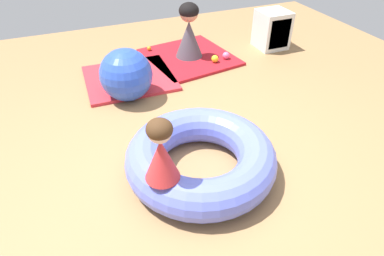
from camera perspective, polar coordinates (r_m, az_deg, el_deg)
name	(u,v)px	position (r m, az deg, el deg)	size (l,w,h in m)	color
ground_plane	(198,166)	(3.08, 1.09, -6.47)	(8.00, 8.00, 0.00)	#9E7549
gym_mat_near_left	(129,78)	(4.50, -10.72, 8.43)	(1.12, 1.05, 0.04)	red
gym_mat_center_rear	(189,57)	(5.01, -0.49, 12.10)	(1.16, 1.23, 0.04)	#B21923
inflatable_cushion	(201,158)	(2.91, 1.50, -5.09)	(1.32, 1.32, 0.34)	#6070E5
child_in_red	(161,151)	(2.34, -5.36, -3.95)	(0.33, 0.33, 0.51)	red
adult_seated	(189,31)	(4.86, -0.52, 16.31)	(0.53, 0.53, 0.77)	#4C4751
play_ball_green	(139,81)	(4.29, -9.09, 8.03)	(0.08, 0.08, 0.08)	green
play_ball_teal	(128,86)	(4.21, -10.91, 7.13)	(0.06, 0.06, 0.06)	teal
play_ball_blue	(135,74)	(4.46, -9.84, 9.08)	(0.07, 0.07, 0.07)	blue
play_ball_orange	(149,48)	(5.20, -7.38, 13.40)	(0.07, 0.07, 0.07)	orange
play_ball_yellow	(215,59)	(4.80, 3.96, 11.78)	(0.10, 0.10, 0.10)	yellow
play_ball_red	(109,67)	(4.70, -14.07, 10.07)	(0.08, 0.08, 0.08)	red
play_ball_pink	(226,55)	(4.91, 5.86, 12.29)	(0.10, 0.10, 0.10)	pink
exercise_ball_large	(126,75)	(3.96, -11.26, 8.95)	(0.61, 0.61, 0.61)	blue
storage_cube	(273,30)	(5.43, 13.71, 16.04)	(0.44, 0.44, 0.56)	silver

